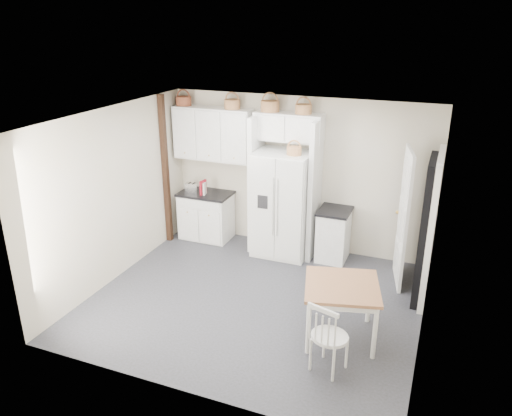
% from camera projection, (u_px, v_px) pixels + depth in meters
% --- Properties ---
extents(floor, '(4.50, 4.50, 0.00)m').
position_uv_depth(floor, '(255.00, 300.00, 7.11)').
color(floor, '#2C2D30').
rests_on(floor, ground).
extents(ceiling, '(4.50, 4.50, 0.00)m').
position_uv_depth(ceiling, '(255.00, 118.00, 6.17)').
color(ceiling, white).
rests_on(ceiling, wall_back).
extents(wall_back, '(4.50, 0.00, 4.50)m').
position_uv_depth(wall_back, '(299.00, 174.00, 8.37)').
color(wall_back, beige).
rests_on(wall_back, floor).
extents(wall_left, '(0.00, 4.00, 4.00)m').
position_uv_depth(wall_left, '(115.00, 195.00, 7.41)').
color(wall_left, beige).
rests_on(wall_left, floor).
extents(wall_right, '(0.00, 4.00, 4.00)m').
position_uv_depth(wall_right, '(432.00, 242.00, 5.86)').
color(wall_right, beige).
rests_on(wall_right, floor).
extents(refrigerator, '(0.91, 0.73, 1.76)m').
position_uv_depth(refrigerator, '(283.00, 204.00, 8.24)').
color(refrigerator, white).
rests_on(refrigerator, floor).
extents(base_cab_left, '(0.89, 0.56, 0.82)m').
position_uv_depth(base_cab_left, '(206.00, 216.00, 8.99)').
color(base_cab_left, silver).
rests_on(base_cab_left, floor).
extents(base_cab_right, '(0.47, 0.57, 0.83)m').
position_uv_depth(base_cab_right, '(333.00, 236.00, 8.19)').
color(base_cab_right, silver).
rests_on(base_cab_right, floor).
extents(dining_table, '(1.08, 1.08, 0.74)m').
position_uv_depth(dining_table, '(340.00, 311.00, 6.18)').
color(dining_table, brown).
rests_on(dining_table, floor).
extents(windsor_chair, '(0.52, 0.50, 0.87)m').
position_uv_depth(windsor_chair, '(330.00, 337.00, 5.57)').
color(windsor_chair, silver).
rests_on(windsor_chair, floor).
extents(counter_left, '(0.92, 0.60, 0.04)m').
position_uv_depth(counter_left, '(205.00, 194.00, 8.84)').
color(counter_left, black).
rests_on(counter_left, base_cab_left).
extents(counter_right, '(0.51, 0.60, 0.04)m').
position_uv_depth(counter_right, '(335.00, 211.00, 8.03)').
color(counter_right, black).
rests_on(counter_right, base_cab_right).
extents(toaster, '(0.24, 0.16, 0.15)m').
position_uv_depth(toaster, '(192.00, 187.00, 8.88)').
color(toaster, silver).
rests_on(toaster, counter_left).
extents(cookbook_red, '(0.06, 0.17, 0.25)m').
position_uv_depth(cookbook_red, '(203.00, 187.00, 8.72)').
color(cookbook_red, maroon).
rests_on(cookbook_red, counter_left).
extents(cookbook_cream, '(0.06, 0.15, 0.22)m').
position_uv_depth(cookbook_cream, '(205.00, 189.00, 8.71)').
color(cookbook_cream, beige).
rests_on(cookbook_cream, counter_left).
extents(basket_upper_a, '(0.27, 0.27, 0.15)m').
position_uv_depth(basket_upper_a, '(184.00, 101.00, 8.53)').
color(basket_upper_a, maroon).
rests_on(basket_upper_a, upper_cabinet).
extents(basket_upper_c, '(0.27, 0.27, 0.15)m').
position_uv_depth(basket_upper_c, '(232.00, 104.00, 8.21)').
color(basket_upper_c, '#9E6B35').
rests_on(basket_upper_c, upper_cabinet).
extents(basket_bridge_a, '(0.30, 0.30, 0.17)m').
position_uv_depth(basket_bridge_a, '(270.00, 106.00, 7.98)').
color(basket_bridge_a, '#9E6B35').
rests_on(basket_bridge_a, bridge_cabinet).
extents(basket_bridge_b, '(0.26, 0.26, 0.15)m').
position_uv_depth(basket_bridge_b, '(303.00, 109.00, 7.79)').
color(basket_bridge_b, '#9E6B35').
rests_on(basket_bridge_b, bridge_cabinet).
extents(basket_fridge_b, '(0.23, 0.23, 0.13)m').
position_uv_depth(basket_fridge_b, '(294.00, 151.00, 7.75)').
color(basket_fridge_b, '#9E6B35').
rests_on(basket_fridge_b, refrigerator).
extents(upper_cabinet, '(1.40, 0.34, 0.90)m').
position_uv_depth(upper_cabinet, '(213.00, 134.00, 8.53)').
color(upper_cabinet, silver).
rests_on(upper_cabinet, wall_back).
extents(bridge_cabinet, '(1.12, 0.34, 0.45)m').
position_uv_depth(bridge_cabinet, '(289.00, 127.00, 7.98)').
color(bridge_cabinet, silver).
rests_on(bridge_cabinet, wall_back).
extents(fridge_panel_left, '(0.08, 0.60, 2.30)m').
position_uv_depth(fridge_panel_left, '(256.00, 183.00, 8.39)').
color(fridge_panel_left, silver).
rests_on(fridge_panel_left, floor).
extents(fridge_panel_right, '(0.08, 0.60, 2.30)m').
position_uv_depth(fridge_panel_right, '(315.00, 191.00, 8.04)').
color(fridge_panel_right, silver).
rests_on(fridge_panel_right, floor).
extents(trim_post, '(0.09, 0.09, 2.60)m').
position_uv_depth(trim_post, '(165.00, 171.00, 8.57)').
color(trim_post, black).
rests_on(trim_post, floor).
extents(doorway_void, '(0.18, 0.85, 2.05)m').
position_uv_depth(doorway_void, '(428.00, 231.00, 6.86)').
color(doorway_void, black).
rests_on(doorway_void, floor).
extents(door_slab, '(0.21, 0.79, 2.05)m').
position_uv_depth(door_slab, '(403.00, 218.00, 7.27)').
color(door_slab, white).
rests_on(door_slab, floor).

